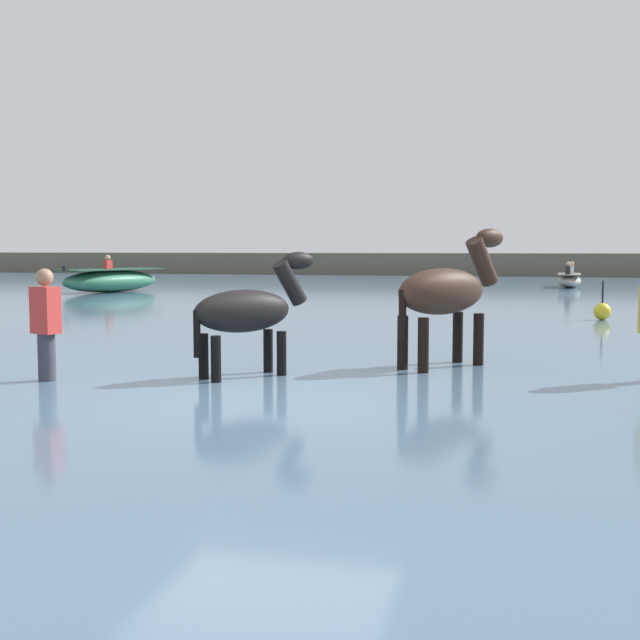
{
  "coord_description": "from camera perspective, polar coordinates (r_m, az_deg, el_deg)",
  "views": [
    {
      "loc": [
        2.48,
        -7.92,
        1.87
      ],
      "look_at": [
        -0.33,
        3.52,
        0.83
      ],
      "focal_mm": 46.19,
      "sensor_mm": 36.0,
      "label": 1
    }
  ],
  "objects": [
    {
      "name": "ground_plane",
      "position": [
        8.51,
        -3.56,
        -7.65
      ],
      "size": [
        120.0,
        120.0,
        0.0
      ],
      "primitive_type": "plane",
      "color": "#666051"
    },
    {
      "name": "person_onlooker_left",
      "position": [
        10.0,
        -18.45,
        -0.96
      ],
      "size": [
        0.37,
        0.3,
        1.63
      ],
      "color": "#383842",
      "rests_on": "ground"
    },
    {
      "name": "boat_far_offshore",
      "position": [
        29.5,
        -14.28,
        2.68
      ],
      "size": [
        2.73,
        4.26,
        1.29
      ],
      "color": "#337556",
      "rests_on": "water_surface"
    },
    {
      "name": "water_surface",
      "position": [
        18.17,
        5.88,
        -0.37
      ],
      "size": [
        90.0,
        90.0,
        0.33
      ],
      "primitive_type": "cube",
      "color": "slate",
      "rests_on": "ground"
    },
    {
      "name": "horse_trailing_dark_bay",
      "position": [
        10.71,
        8.74,
        1.71
      ],
      "size": [
        1.45,
        1.76,
        2.12
      ],
      "color": "#382319",
      "rests_on": "ground"
    },
    {
      "name": "channel_buoy",
      "position": [
        18.53,
        18.96,
        0.59
      ],
      "size": [
        0.36,
        0.36,
        0.84
      ],
      "color": "yellow",
      "rests_on": "water_surface"
    },
    {
      "name": "horse_lead_black",
      "position": [
        9.81,
        -5.02,
        0.38
      ],
      "size": [
        1.31,
        1.45,
        1.82
      ],
      "color": "black",
      "rests_on": "ground"
    },
    {
      "name": "far_shoreline",
      "position": [
        47.04,
        10.79,
        3.62
      ],
      "size": [
        80.0,
        2.4,
        1.56
      ],
      "primitive_type": "cube",
      "color": "#605B4C",
      "rests_on": "ground"
    },
    {
      "name": "boat_distant_east",
      "position": [
        33.55,
        16.88,
        2.66
      ],
      "size": [
        1.03,
        2.76,
        1.01
      ],
      "color": "#B2AD9E",
      "rests_on": "water_surface"
    }
  ]
}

